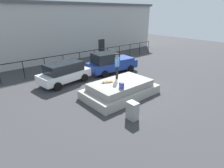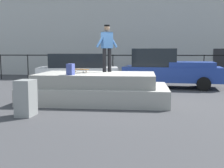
{
  "view_description": "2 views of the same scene",
  "coord_description": "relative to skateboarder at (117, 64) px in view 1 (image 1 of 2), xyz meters",
  "views": [
    {
      "loc": [
        -8.68,
        -8.66,
        5.47
      ],
      "look_at": [
        -0.86,
        0.45,
        0.71
      ],
      "focal_mm": 29.59,
      "sensor_mm": 36.0,
      "label": 1
    },
    {
      "loc": [
        1.05,
        -10.49,
        1.79
      ],
      "look_at": [
        -0.22,
        0.82,
        0.52
      ],
      "focal_mm": 46.64,
      "sensor_mm": 36.0,
      "label": 2
    }
  ],
  "objects": [
    {
      "name": "skateboarder",
      "position": [
        0.0,
        0.0,
        0.0
      ],
      "size": [
        0.79,
        0.62,
        1.77
      ],
      "color": "black",
      "rests_on": "concrete_ledge"
    },
    {
      "name": "utility_box",
      "position": [
        -1.85,
        -3.3,
        -1.53
      ],
      "size": [
        0.47,
        0.62,
        1.01
      ],
      "primitive_type": "cube",
      "rotation": [
        0.0,
        0.0,
        -0.04
      ],
      "color": "gray",
      "rests_on": "ground_plane"
    },
    {
      "name": "backpack",
      "position": [
        -1.02,
        -1.56,
        -0.84
      ],
      "size": [
        0.23,
        0.3,
        0.37
      ],
      "primitive_type": "cube",
      "rotation": [
        0.0,
        0.0,
        1.44
      ],
      "color": "#3F4C99",
      "rests_on": "concrete_ledge"
    },
    {
      "name": "fence_row",
      "position": [
        0.37,
        7.12,
        -0.92
      ],
      "size": [
        24.06,
        0.06,
        1.6
      ],
      "color": "black",
      "rests_on": "ground_plane"
    },
    {
      "name": "concrete_ledge",
      "position": [
        -0.28,
        -0.68,
        -1.58
      ],
      "size": [
        5.03,
        2.97,
        1.02
      ],
      "color": "#9E9B93",
      "rests_on": "ground_plane"
    },
    {
      "name": "car_blue_pickup_mid",
      "position": [
        2.61,
        3.73,
        -1.09
      ],
      "size": [
        4.9,
        2.52,
        1.94
      ],
      "color": "navy",
      "rests_on": "ground_plane"
    },
    {
      "name": "warehouse_building",
      "position": [
        0.37,
        14.99,
        1.19
      ],
      "size": [
        32.79,
        9.18,
        6.44
      ],
      "color": "#B2B2AD",
      "rests_on": "ground_plane"
    },
    {
      "name": "ground_plane",
      "position": [
        0.37,
        -0.48,
        -2.04
      ],
      "size": [
        60.0,
        60.0,
        0.0
      ],
      "primitive_type": "plane",
      "color": "#38383A"
    },
    {
      "name": "skateboard",
      "position": [
        -1.03,
        -0.21,
        -0.92
      ],
      "size": [
        0.8,
        0.5,
        0.12
      ],
      "color": "brown",
      "rests_on": "concrete_ledge"
    },
    {
      "name": "car_white_hatchback_near",
      "position": [
        -2.04,
        4.01,
        -1.15
      ],
      "size": [
        4.32,
        2.44,
        1.68
      ],
      "color": "white",
      "rests_on": "ground_plane"
    }
  ]
}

